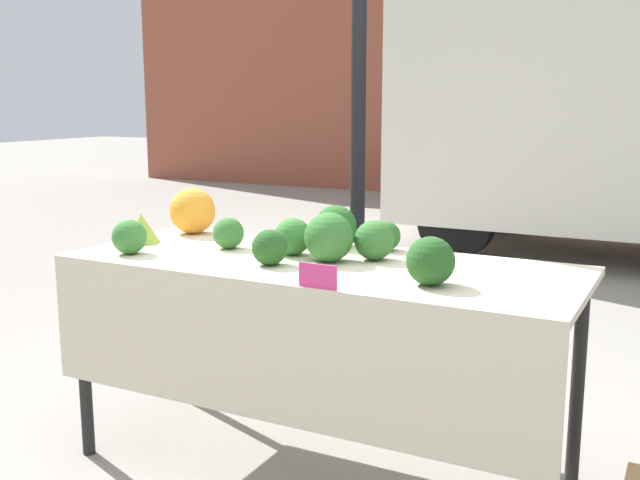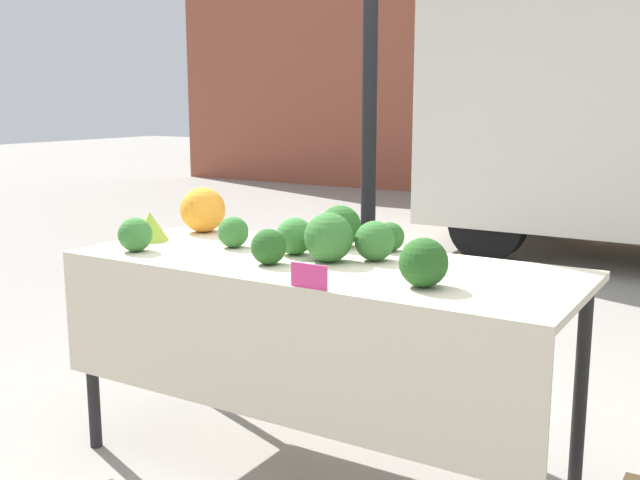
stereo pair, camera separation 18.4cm
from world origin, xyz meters
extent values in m
plane|color=gray|center=(0.00, 0.00, 0.00)|extent=(40.00, 40.00, 0.00)
cube|color=brown|center=(0.00, 8.77, 2.66)|extent=(16.00, 0.60, 5.32)
cylinder|color=black|center=(-0.19, 0.75, 1.31)|extent=(0.07, 0.07, 2.62)
cube|color=silver|center=(0.10, 4.90, 1.44)|extent=(3.00, 1.96, 2.26)
cylinder|color=black|center=(-0.72, 4.11, 0.34)|extent=(0.68, 0.22, 0.68)
cylinder|color=black|center=(-0.72, 5.69, 0.34)|extent=(0.68, 0.22, 0.68)
cube|color=beige|center=(0.00, 0.00, 0.83)|extent=(1.93, 0.77, 0.03)
cube|color=beige|center=(0.00, -0.38, 0.58)|extent=(1.93, 0.01, 0.46)
cylinder|color=black|center=(-0.91, -0.33, 0.41)|extent=(0.05, 0.05, 0.81)
cylinder|color=black|center=(0.91, -0.33, 0.41)|extent=(0.05, 0.05, 0.81)
cylinder|color=black|center=(-0.91, 0.33, 0.41)|extent=(0.05, 0.05, 0.81)
cylinder|color=black|center=(0.91, 0.33, 0.41)|extent=(0.05, 0.05, 0.81)
sphere|color=orange|center=(-0.78, 0.26, 0.94)|extent=(0.21, 0.21, 0.21)
cone|color=#93B238|center=(-0.84, -0.02, 0.90)|extent=(0.15, 0.15, 0.12)
sphere|color=#285B23|center=(-0.07, 0.27, 0.93)|extent=(0.17, 0.17, 0.17)
sphere|color=#23511E|center=(0.49, -0.17, 0.92)|extent=(0.16, 0.16, 0.16)
sphere|color=#336B2D|center=(-0.44, 0.04, 0.90)|extent=(0.13, 0.13, 0.13)
sphere|color=#23511E|center=(-0.13, -0.15, 0.91)|extent=(0.13, 0.13, 0.13)
sphere|color=#336B2D|center=(0.17, 0.11, 0.92)|extent=(0.15, 0.15, 0.15)
sphere|color=#336B2D|center=(0.03, 0.01, 0.93)|extent=(0.19, 0.19, 0.19)
sphere|color=#387533|center=(-0.15, 0.05, 0.91)|extent=(0.15, 0.15, 0.15)
sphere|color=#387533|center=(-0.72, -0.23, 0.91)|extent=(0.14, 0.14, 0.14)
sphere|color=#285B23|center=(0.14, 0.30, 0.90)|extent=(0.12, 0.12, 0.12)
cube|color=#E53D84|center=(0.18, -0.37, 0.88)|extent=(0.14, 0.01, 0.08)
camera|label=1|loc=(1.26, -2.44, 1.44)|focal=42.00mm
camera|label=2|loc=(1.42, -2.35, 1.44)|focal=42.00mm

